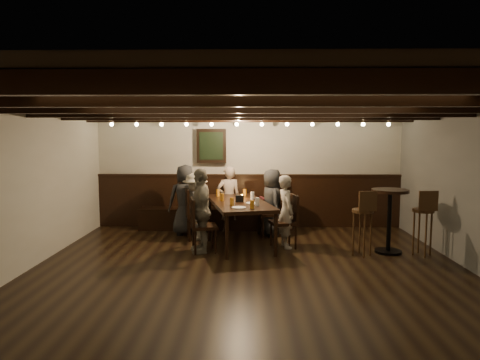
{
  "coord_description": "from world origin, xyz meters",
  "views": [
    {
      "loc": [
        -0.01,
        -5.67,
        1.98
      ],
      "look_at": [
        -0.15,
        1.3,
        1.24
      ],
      "focal_mm": 32.0,
      "sensor_mm": 36.0,
      "label": 1
    }
  ],
  "objects_px": {
    "person_bench_right": "(273,200)",
    "bar_stool_left": "(362,232)",
    "person_left_near": "(195,206)",
    "person_right_near": "(272,203)",
    "person_bench_left": "(185,200)",
    "person_left_far": "(201,210)",
    "chair_right_near": "(270,221)",
    "person_right_far": "(286,211)",
    "dining_table": "(239,205)",
    "person_bench_centre": "(229,199)",
    "bar_stool_right": "(423,231)",
    "high_top_table": "(389,211)",
    "chair_left_near": "(197,224)",
    "chair_right_far": "(284,231)",
    "chair_left_far": "(203,236)"
  },
  "relations": [
    {
      "from": "person_right_near",
      "to": "chair_right_far",
      "type": "bearing_deg",
      "value": 178.07
    },
    {
      "from": "dining_table",
      "to": "chair_left_far",
      "type": "height_order",
      "value": "chair_left_far"
    },
    {
      "from": "person_left_far",
      "to": "bar_stool_right",
      "type": "height_order",
      "value": "person_left_far"
    },
    {
      "from": "person_bench_right",
      "to": "person_right_far",
      "type": "height_order",
      "value": "person_right_far"
    },
    {
      "from": "dining_table",
      "to": "person_right_far",
      "type": "distance_m",
      "value": 0.88
    },
    {
      "from": "chair_right_near",
      "to": "person_right_far",
      "type": "height_order",
      "value": "person_right_far"
    },
    {
      "from": "person_left_near",
      "to": "high_top_table",
      "type": "distance_m",
      "value": 3.47
    },
    {
      "from": "dining_table",
      "to": "chair_right_near",
      "type": "xyz_separation_m",
      "value": [
        0.6,
        0.6,
        -0.43
      ]
    },
    {
      "from": "dining_table",
      "to": "person_left_near",
      "type": "relative_size",
      "value": 1.75
    },
    {
      "from": "person_bench_centre",
      "to": "person_right_near",
      "type": "distance_m",
      "value": 0.96
    },
    {
      "from": "chair_left_far",
      "to": "high_top_table",
      "type": "height_order",
      "value": "high_top_table"
    },
    {
      "from": "person_bench_left",
      "to": "bar_stool_right",
      "type": "distance_m",
      "value": 4.36
    },
    {
      "from": "chair_right_far",
      "to": "bar_stool_right",
      "type": "relative_size",
      "value": 0.86
    },
    {
      "from": "chair_right_near",
      "to": "person_left_near",
      "type": "height_order",
      "value": "person_left_near"
    },
    {
      "from": "chair_left_far",
      "to": "person_bench_centre",
      "type": "relative_size",
      "value": 0.69
    },
    {
      "from": "person_left_near",
      "to": "person_right_near",
      "type": "relative_size",
      "value": 0.97
    },
    {
      "from": "chair_right_near",
      "to": "person_left_far",
      "type": "relative_size",
      "value": 0.65
    },
    {
      "from": "chair_left_near",
      "to": "person_bench_centre",
      "type": "relative_size",
      "value": 0.72
    },
    {
      "from": "person_bench_right",
      "to": "bar_stool_left",
      "type": "height_order",
      "value": "person_bench_right"
    },
    {
      "from": "chair_left_far",
      "to": "bar_stool_left",
      "type": "relative_size",
      "value": 0.84
    },
    {
      "from": "bar_stool_right",
      "to": "chair_right_near",
      "type": "bearing_deg",
      "value": 148.56
    },
    {
      "from": "chair_right_near",
      "to": "high_top_table",
      "type": "relative_size",
      "value": 0.86
    },
    {
      "from": "person_bench_right",
      "to": "chair_right_far",
      "type": "bearing_deg",
      "value": 82.39
    },
    {
      "from": "dining_table",
      "to": "chair_left_far",
      "type": "relative_size",
      "value": 2.42
    },
    {
      "from": "dining_table",
      "to": "person_bench_centre",
      "type": "relative_size",
      "value": 1.66
    },
    {
      "from": "person_right_near",
      "to": "bar_stool_left",
      "type": "xyz_separation_m",
      "value": [
        1.41,
        -1.4,
        -0.25
      ]
    },
    {
      "from": "person_bench_left",
      "to": "person_bench_centre",
      "type": "height_order",
      "value": "person_bench_left"
    },
    {
      "from": "high_top_table",
      "to": "bar_stool_right",
      "type": "distance_m",
      "value": 0.6
    },
    {
      "from": "person_bench_left",
      "to": "person_right_near",
      "type": "bearing_deg",
      "value": 164.74
    },
    {
      "from": "person_bench_right",
      "to": "person_right_near",
      "type": "distance_m",
      "value": 0.48
    },
    {
      "from": "chair_left_near",
      "to": "chair_right_far",
      "type": "xyz_separation_m",
      "value": [
        1.61,
        -0.55,
        -0.01
      ]
    },
    {
      "from": "chair_left_near",
      "to": "person_bench_right",
      "type": "relative_size",
      "value": 0.77
    },
    {
      "from": "person_left_far",
      "to": "person_right_near",
      "type": "xyz_separation_m",
      "value": [
        1.26,
        1.22,
        -0.06
      ]
    },
    {
      "from": "person_left_far",
      "to": "person_right_far",
      "type": "height_order",
      "value": "person_left_far"
    },
    {
      "from": "chair_left_near",
      "to": "person_right_near",
      "type": "xyz_separation_m",
      "value": [
        1.43,
        0.33,
        0.36
      ]
    },
    {
      "from": "dining_table",
      "to": "person_bench_centre",
      "type": "distance_m",
      "value": 1.05
    },
    {
      "from": "chair_left_far",
      "to": "chair_right_far",
      "type": "relative_size",
      "value": 0.98
    },
    {
      "from": "person_left_far",
      "to": "chair_right_near",
      "type": "bearing_deg",
      "value": 121.49
    },
    {
      "from": "person_right_near",
      "to": "person_left_far",
      "type": "bearing_deg",
      "value": 120.96
    },
    {
      "from": "chair_left_far",
      "to": "chair_right_far",
      "type": "bearing_deg",
      "value": 90.0
    },
    {
      "from": "person_bench_right",
      "to": "dining_table",
      "type": "bearing_deg",
      "value": 45.0
    },
    {
      "from": "person_bench_left",
      "to": "person_left_far",
      "type": "relative_size",
      "value": 0.98
    },
    {
      "from": "person_bench_right",
      "to": "person_right_far",
      "type": "relative_size",
      "value": 0.98
    },
    {
      "from": "person_bench_right",
      "to": "person_right_near",
      "type": "height_order",
      "value": "person_right_near"
    },
    {
      "from": "chair_left_near",
      "to": "person_bench_centre",
      "type": "distance_m",
      "value": 1.01
    },
    {
      "from": "person_bench_left",
      "to": "person_left_near",
      "type": "xyz_separation_m",
      "value": [
        0.25,
        -0.4,
        -0.06
      ]
    },
    {
      "from": "chair_left_near",
      "to": "person_right_far",
      "type": "distance_m",
      "value": 1.76
    },
    {
      "from": "chair_left_near",
      "to": "chair_left_far",
      "type": "height_order",
      "value": "chair_left_near"
    },
    {
      "from": "person_bench_left",
      "to": "person_left_near",
      "type": "height_order",
      "value": "person_bench_left"
    },
    {
      "from": "person_right_far",
      "to": "bar_stool_right",
      "type": "xyz_separation_m",
      "value": [
        2.2,
        -0.47,
        -0.23
      ]
    }
  ]
}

